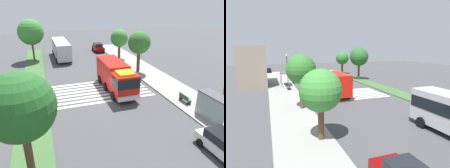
# 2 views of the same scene
# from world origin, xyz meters

# --- Properties ---
(ground_plane) EXTENTS (120.00, 120.00, 0.00)m
(ground_plane) POSITION_xyz_m (0.00, 0.00, 0.00)
(ground_plane) COLOR #424244
(sidewalk) EXTENTS (60.00, 4.66, 0.14)m
(sidewalk) POSITION_xyz_m (0.00, 8.90, 0.07)
(sidewalk) COLOR gray
(sidewalk) RESTS_ON ground_plane
(median_strip) EXTENTS (60.00, 3.00, 0.14)m
(median_strip) POSITION_xyz_m (0.00, -8.07, 0.07)
(median_strip) COLOR #3D6033
(median_strip) RESTS_ON ground_plane
(crosswalk) EXTENTS (6.75, 11.83, 0.01)m
(crosswalk) POSITION_xyz_m (-2.90, 0.00, 0.01)
(crosswalk) COLOR silver
(crosswalk) RESTS_ON ground_plane
(fire_truck) EXTENTS (8.94, 2.89, 3.51)m
(fire_truck) POSITION_xyz_m (-2.37, 1.85, 1.98)
(fire_truck) COLOR red
(fire_truck) RESTS_ON ground_plane
(parked_car_west) EXTENTS (4.38, 2.06, 1.81)m
(parked_car_west) POSITION_xyz_m (-24.10, 5.37, 0.92)
(parked_car_west) COLOR #720505
(parked_car_west) RESTS_ON ground_plane
(transit_bus) EXTENTS (10.32, 3.01, 3.41)m
(transit_bus) POSITION_xyz_m (-20.80, -2.96, 2.03)
(transit_bus) COLOR #B2B2B7
(transit_bus) RESTS_ON ground_plane
(bus_stop_shelter) EXTENTS (3.50, 1.40, 2.46)m
(bus_stop_shelter) POSITION_xyz_m (7.41, 7.88, 1.89)
(bus_stop_shelter) COLOR #4C4C51
(bus_stop_shelter) RESTS_ON sidewalk
(bench_near_shelter) EXTENTS (1.60, 0.50, 0.90)m
(bench_near_shelter) POSITION_xyz_m (3.41, 7.90, 0.59)
(bench_near_shelter) COLOR #2D472D
(bench_near_shelter) RESTS_ON sidewalk
(sidewalk_tree_far_west) EXTENTS (3.29, 3.29, 5.53)m
(sidewalk_tree_far_west) POSITION_xyz_m (-16.62, 7.57, 3.98)
(sidewalk_tree_far_west) COLOR #513823
(sidewalk_tree_far_west) RESTS_ON sidewalk
(sidewalk_tree_west) EXTENTS (3.44, 3.44, 6.31)m
(sidewalk_tree_west) POSITION_xyz_m (-8.04, 7.57, 4.68)
(sidewalk_tree_west) COLOR #513823
(sidewalk_tree_west) RESTS_ON sidewalk
(median_tree_far_west) EXTENTS (4.63, 4.63, 7.47)m
(median_tree_far_west) POSITION_xyz_m (-20.75, -8.07, 5.28)
(median_tree_far_west) COLOR #513823
(median_tree_far_west) RESTS_ON median_strip
(median_tree_west) EXTENTS (4.12, 4.12, 7.11)m
(median_tree_west) POSITION_xyz_m (9.26, -8.07, 5.15)
(median_tree_west) COLOR #513823
(median_tree_west) RESTS_ON median_strip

